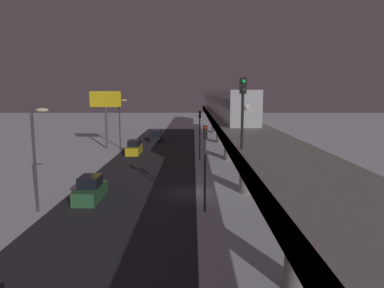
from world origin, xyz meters
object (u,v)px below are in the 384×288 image
Objects in this scene: traffic_light_near at (205,156)px; sedan_black at (156,137)px; sedan_yellow at (134,148)px; subway_train at (218,99)px; traffic_light_mid at (200,128)px; rail_signal at (243,101)px; commercial_billboard at (106,105)px; sedan_green at (91,190)px.

sedan_black is at bearing -78.71° from traffic_light_near.
traffic_light_near is (-9.30, 24.65, 3.40)m from sedan_yellow.
sedan_black is 0.90× the size of sedan_yellow.
subway_train reaches higher than traffic_light_mid.
traffic_light_mid is (1.91, -25.24, -4.09)m from rail_signal.
traffic_light_near is 32.52m from commercial_billboard.
rail_signal is at bearing 109.93° from traffic_light_near.
traffic_light_mid is at bearing 113.11° from sedan_black.
sedan_green is at bearing 87.02° from sedan_black.
subway_train is 48.65m from rail_signal.
sedan_green is at bearing 90.00° from sedan_yellow.
subway_train reaches higher than traffic_light_near.
subway_train is 8.32× the size of commercial_billboard.
rail_signal reaches higher than traffic_light_near.
sedan_yellow is at bearing -90.00° from sedan_green.
sedan_green and sedan_yellow have the same top height.
commercial_billboard is (18.19, 14.24, -0.52)m from subway_train.
traffic_light_near is at bearing -70.07° from rail_signal.
sedan_black is 12.40m from commercial_billboard.
traffic_light_mid is at bearing 80.51° from subway_train.
sedan_yellow is 0.71× the size of traffic_light_mid.
sedan_black is 0.45× the size of commercial_billboard.
sedan_yellow is at bearing 82.06° from sedan_black.
subway_train is 23.89m from traffic_light_mid.
subway_train is 11.57× the size of traffic_light_mid.
commercial_billboard reaches higher than sedan_green.
sedan_green is 19.70m from traffic_light_mid.
traffic_light_mid is (-9.30, 4.67, 3.40)m from sedan_yellow.
sedan_yellow is at bearing 138.23° from commercial_billboard.
subway_train is 23.11m from commercial_billboard.
sedan_green is 0.71× the size of traffic_light_mid.
traffic_light_mid is (3.90, 23.36, -3.15)m from subway_train.
rail_signal is at bearing 94.32° from traffic_light_mid.
sedan_black is 38.45m from traffic_light_near.
sedan_black is at bearing -77.61° from rail_signal.
subway_train is at bearing -92.35° from rail_signal.
sedan_black is 0.63× the size of traffic_light_near.
sedan_black is at bearing -66.89° from traffic_light_mid.
traffic_light_near is at bearing 110.67° from sedan_yellow.
traffic_light_near is 0.72× the size of commercial_billboard.
traffic_light_near is at bearing 90.00° from traffic_light_mid.
rail_signal is 0.88× the size of sedan_green.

